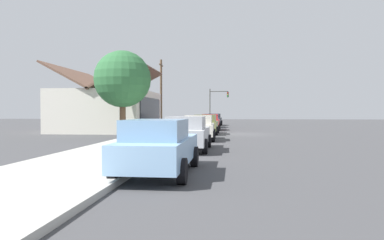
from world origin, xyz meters
TOP-DOWN VIEW (x-y plane):
  - ground_plane at (0.00, 0.00)m, footprint 120.00×120.00m
  - sidewalk_curb at (0.00, 5.60)m, footprint 60.00×4.20m
  - car_skyblue at (-19.05, 2.84)m, footprint 4.71×1.98m
  - car_silver at (-12.69, 2.77)m, footprint 4.59×2.06m
  - car_ivory at (-6.59, 2.73)m, footprint 4.38×2.13m
  - car_olive at (-0.43, 2.70)m, footprint 4.67×2.09m
  - car_cherry at (6.12, 2.66)m, footprint 4.90×1.95m
  - car_navy at (12.26, 2.84)m, footprint 4.42×2.12m
  - car_charcoal at (18.42, 2.73)m, footprint 4.52×2.00m
  - storefront_building at (2.98, 11.98)m, footprint 10.50×8.21m
  - shade_tree at (-4.26, 8.45)m, footprint 4.07×4.07m
  - traffic_light_main at (22.67, 2.54)m, footprint 0.37×2.79m
  - utility_pole_wooden at (8.98, 8.20)m, footprint 1.80×0.24m
  - fire_hydrant_red at (-2.33, 4.20)m, footprint 0.22×0.22m

SIDE VIEW (x-z plane):
  - ground_plane at x=0.00m, z-range 0.00..0.00m
  - sidewalk_curb at x=0.00m, z-range 0.00..0.16m
  - fire_hydrant_red at x=-2.33m, z-range 0.14..0.85m
  - car_charcoal at x=18.42m, z-range 0.02..1.61m
  - car_navy at x=12.26m, z-range 0.02..1.61m
  - car_ivory at x=-6.59m, z-range 0.02..1.61m
  - car_skyblue at x=-19.05m, z-range 0.02..1.61m
  - car_cherry at x=6.12m, z-range 0.02..1.61m
  - car_silver at x=-12.69m, z-range 0.02..1.61m
  - car_olive at x=-0.43m, z-range 0.02..1.61m
  - storefront_building at x=2.98m, z-range -0.97..4.98m
  - traffic_light_main at x=22.67m, z-range 0.89..6.09m
  - utility_pole_wooden at x=8.98m, z-range 0.18..7.68m
  - shade_tree at x=-4.26m, z-range 1.04..7.24m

